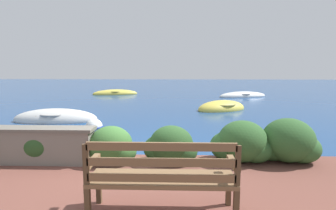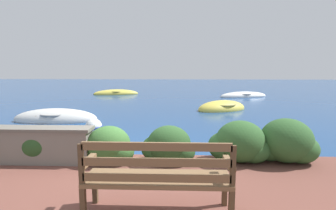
{
  "view_description": "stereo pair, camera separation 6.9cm",
  "coord_description": "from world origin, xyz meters",
  "px_view_note": "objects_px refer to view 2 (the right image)",
  "views": [
    {
      "loc": [
        0.82,
        -5.01,
        1.93
      ],
      "look_at": [
        0.48,
        6.03,
        0.37
      ],
      "focal_mm": 28.0,
      "sensor_mm": 36.0,
      "label": 1
    },
    {
      "loc": [
        0.89,
        -5.01,
        1.93
      ],
      "look_at": [
        0.48,
        6.03,
        0.37
      ],
      "focal_mm": 28.0,
      "sensor_mm": 36.0,
      "label": 2
    }
  ],
  "objects_px": {
    "rowboat_nearest": "(56,119)",
    "mooring_buoy": "(94,127)",
    "rowboat_outer": "(116,94)",
    "park_bench": "(157,176)",
    "rowboat_far": "(243,96)",
    "rowboat_mid": "(222,108)"
  },
  "relations": [
    {
      "from": "rowboat_nearest",
      "to": "rowboat_outer",
      "type": "bearing_deg",
      "value": -92.56
    },
    {
      "from": "rowboat_nearest",
      "to": "rowboat_mid",
      "type": "height_order",
      "value": "rowboat_nearest"
    },
    {
      "from": "park_bench",
      "to": "mooring_buoy",
      "type": "bearing_deg",
      "value": 122.28
    },
    {
      "from": "park_bench",
      "to": "rowboat_far",
      "type": "height_order",
      "value": "park_bench"
    },
    {
      "from": "rowboat_far",
      "to": "rowboat_outer",
      "type": "xyz_separation_m",
      "value": [
        -8.97,
        1.26,
        0.0
      ]
    },
    {
      "from": "rowboat_mid",
      "to": "mooring_buoy",
      "type": "distance_m",
      "value": 6.25
    },
    {
      "from": "rowboat_nearest",
      "to": "mooring_buoy",
      "type": "height_order",
      "value": "rowboat_nearest"
    },
    {
      "from": "park_bench",
      "to": "rowboat_outer",
      "type": "xyz_separation_m",
      "value": [
        -4.3,
        16.15,
        -0.65
      ]
    },
    {
      "from": "rowboat_far",
      "to": "rowboat_nearest",
      "type": "bearing_deg",
      "value": 27.6
    },
    {
      "from": "rowboat_far",
      "to": "park_bench",
      "type": "bearing_deg",
      "value": 56.71
    },
    {
      "from": "park_bench",
      "to": "rowboat_mid",
      "type": "bearing_deg",
      "value": 83.2
    },
    {
      "from": "rowboat_outer",
      "to": "mooring_buoy",
      "type": "height_order",
      "value": "rowboat_outer"
    },
    {
      "from": "rowboat_far",
      "to": "rowboat_mid",
      "type": "bearing_deg",
      "value": 51.14
    },
    {
      "from": "rowboat_far",
      "to": "mooring_buoy",
      "type": "distance_m",
      "value": 12.06
    },
    {
      "from": "park_bench",
      "to": "rowboat_nearest",
      "type": "height_order",
      "value": "park_bench"
    },
    {
      "from": "rowboat_outer",
      "to": "rowboat_mid",
      "type": "bearing_deg",
      "value": 119.21
    },
    {
      "from": "park_bench",
      "to": "rowboat_outer",
      "type": "relative_size",
      "value": 0.51
    },
    {
      "from": "park_bench",
      "to": "rowboat_mid",
      "type": "height_order",
      "value": "park_bench"
    },
    {
      "from": "park_bench",
      "to": "rowboat_nearest",
      "type": "bearing_deg",
      "value": 130.46
    },
    {
      "from": "mooring_buoy",
      "to": "rowboat_nearest",
      "type": "bearing_deg",
      "value": 144.43
    },
    {
      "from": "rowboat_nearest",
      "to": "rowboat_mid",
      "type": "bearing_deg",
      "value": -159.57
    },
    {
      "from": "park_bench",
      "to": "rowboat_far",
      "type": "bearing_deg",
      "value": 79.63
    }
  ]
}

